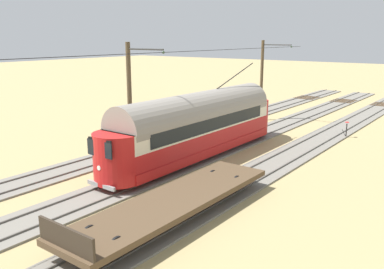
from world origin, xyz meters
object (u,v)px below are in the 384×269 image
(switch_stand, at_px, (346,129))
(catenary_pole_foreground, at_px, (262,79))
(vintage_streetcar, at_px, (198,124))
(flatcar_adjacent, at_px, (172,201))
(catenary_pole_mid_near, at_px, (131,101))

(switch_stand, bearing_deg, catenary_pole_foreground, -14.30)
(vintage_streetcar, relative_size, catenary_pole_foreground, 2.22)
(flatcar_adjacent, bearing_deg, catenary_pole_mid_near, -33.90)
(vintage_streetcar, relative_size, flatcar_adjacent, 1.45)
(flatcar_adjacent, height_order, catenary_pole_mid_near, catenary_pole_mid_near)
(flatcar_adjacent, distance_m, catenary_pole_foreground, 23.33)
(flatcar_adjacent, xyz_separation_m, catenary_pole_foreground, (7.32, -21.94, 3.02))
(flatcar_adjacent, height_order, switch_stand, flatcar_adjacent)
(catenary_pole_mid_near, xyz_separation_m, switch_stand, (-8.61, -14.83, -3.18))
(catenary_pole_mid_near, bearing_deg, flatcar_adjacent, 146.10)
(flatcar_adjacent, bearing_deg, catenary_pole_foreground, -71.56)
(vintage_streetcar, height_order, catenary_pole_foreground, catenary_pole_foreground)
(catenary_pole_foreground, distance_m, catenary_pole_mid_near, 17.03)
(flatcar_adjacent, bearing_deg, vintage_streetcar, -60.55)
(catenary_pole_mid_near, bearing_deg, vintage_streetcar, -129.38)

